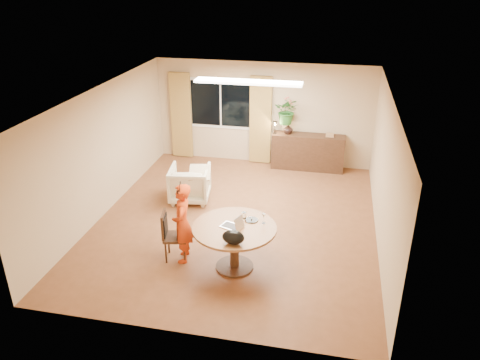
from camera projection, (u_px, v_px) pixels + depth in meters
The scene contains 24 objects.
floor at pixel (236, 221), 9.47m from camera, with size 6.50×6.50×0.00m, color brown.
ceiling at pixel (236, 95), 8.39m from camera, with size 6.50×6.50×0.00m, color white.
wall_back at pixel (263, 114), 11.82m from camera, with size 5.50×5.50×0.00m, color tan.
wall_left at pixel (103, 151), 9.44m from camera, with size 6.50×6.50×0.00m, color tan.
wall_right at pixel (385, 174), 8.42m from camera, with size 6.50×6.50×0.00m, color tan.
window at pixel (221, 104), 11.92m from camera, with size 1.70×0.03×1.30m.
curtain_left at pixel (181, 116), 12.20m from camera, with size 0.55×0.08×2.25m, color olive.
curtain_right at pixel (260, 121), 11.81m from camera, with size 0.55×0.08×2.25m, color olive.
ceiling_panel at pixel (248, 82), 9.47m from camera, with size 2.20×0.35×0.05m, color white.
dining_table at pixel (234, 236), 7.77m from camera, with size 1.40×1.40×0.80m.
dining_chair at pixel (176, 236), 8.11m from camera, with size 0.43×0.39×0.90m, color black, non-canonical shape.
child at pixel (182, 223), 7.96m from camera, with size 0.34×0.53×1.44m, color red.
laptop at pixel (231, 221), 7.66m from camera, with size 0.35×0.23×0.23m, color #B7B7BC, non-canonical shape.
tumbler at pixel (244, 215), 7.94m from camera, with size 0.08×0.08×0.11m, color white, non-canonical shape.
wine_glass at pixel (264, 218), 7.77m from camera, with size 0.06×0.06×0.19m, color white, non-canonical shape.
pot_lid at pixel (252, 220), 7.88m from camera, with size 0.22×0.22×0.04m, color white, non-canonical shape.
handbag at pixel (233, 237), 7.18m from camera, with size 0.35×0.21×0.24m, color black, non-canonical shape.
armchair at pixel (190, 183), 10.19m from camera, with size 0.83×0.86×0.78m, color beige.
throw at pixel (200, 169), 9.89m from camera, with size 0.45×0.55×0.03m, color beige, non-canonical shape.
sideboard at pixel (308, 152), 11.74m from camera, with size 1.80×0.44×0.90m, color black.
vase at pixel (288, 129), 11.60m from camera, with size 0.24×0.24×0.25m, color black.
bouquet at pixel (287, 111), 11.41m from camera, with size 0.59×0.51×0.66m, color #366927.
book_stack at pixel (330, 135), 11.44m from camera, with size 0.20×0.15×0.08m, color #956E4B, non-canonical shape.
desk_lamp at pixel (275, 127), 11.60m from camera, with size 0.13×0.13×0.32m, color black, non-canonical shape.
Camera 1 is at (1.77, -8.06, 4.72)m, focal length 35.00 mm.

